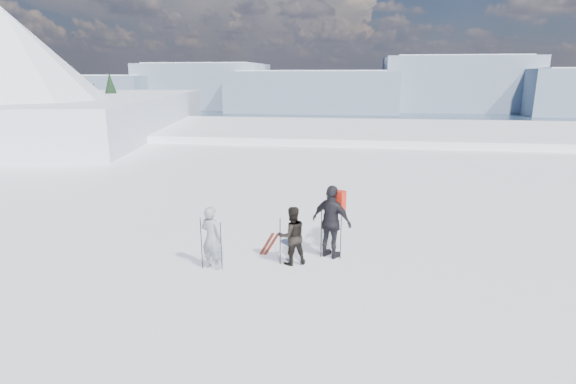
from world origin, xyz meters
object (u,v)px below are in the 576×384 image
Objects in this scene: skier_grey at (211,238)px; skis_loose at (270,243)px; skier_dark at (292,236)px; skier_pack at (332,222)px.

skis_loose is at bearing -101.08° from skier_grey.
skier_grey is 2.05m from skier_dark.
skier_grey is at bearing -121.28° from skis_loose.
skier_grey is at bearing 50.32° from skier_pack.
skier_dark is (1.97, 0.56, -0.04)m from skier_grey.
skier_grey is 0.96× the size of skis_loose.
skis_loose is at bearing -83.56° from skier_dark.
skier_dark is at bearing 59.94° from skier_pack.
skier_grey reaches higher than skier_dark.
skier_grey is 3.18m from skier_pack.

